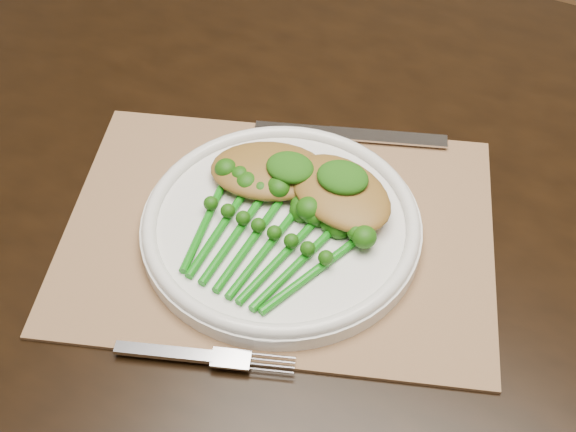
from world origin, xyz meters
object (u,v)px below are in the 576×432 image
at_px(dinner_plate, 281,225).
at_px(broccolini_bundle, 257,248).
at_px(chicken_fillet_left, 269,171).
at_px(placemat, 279,231).
at_px(dining_table, 355,383).

height_order(dinner_plate, broccolini_bundle, broccolini_bundle).
xyz_separation_m(dinner_plate, chicken_fillet_left, (-0.04, 0.05, 0.02)).
distance_m(placemat, broccolini_bundle, 0.05).
bearing_deg(chicken_fillet_left, placemat, -73.65).
relative_size(placemat, chicken_fillet_left, 3.52).
height_order(chicken_fillet_left, broccolini_bundle, chicken_fillet_left).
distance_m(dining_table, placemat, 0.39).
bearing_deg(dinner_plate, dining_table, 50.28).
bearing_deg(placemat, dinner_plate, -49.17).
bearing_deg(broccolini_bundle, dining_table, 66.27).
bearing_deg(placemat, chicken_fillet_left, 107.77).
bearing_deg(broccolini_bundle, chicken_fillet_left, 115.59).
distance_m(dining_table, broccolini_bundle, 0.42).
height_order(dinner_plate, chicken_fillet_left, chicken_fillet_left).
relative_size(dinner_plate, broccolini_bundle, 1.56).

